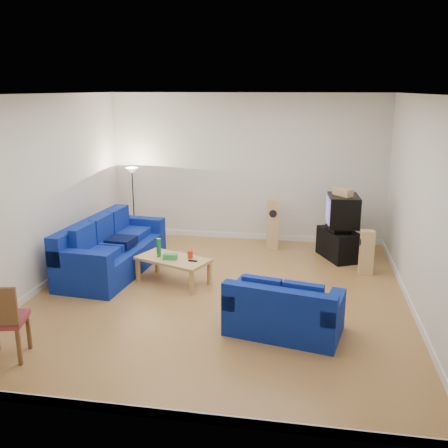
% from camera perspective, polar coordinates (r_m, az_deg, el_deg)
% --- Properties ---
extents(room, '(6.01, 6.51, 3.21)m').
position_cam_1_polar(room, '(7.80, -0.50, 2.38)').
color(room, brown).
rests_on(room, ground).
extents(sofa_three_seat, '(1.30, 2.60, 0.97)m').
position_cam_1_polar(sofa_three_seat, '(9.43, -12.92, -3.20)').
color(sofa_three_seat, navy).
rests_on(sofa_three_seat, ground).
extents(sofa_loveseat, '(1.68, 1.15, 0.77)m').
position_cam_1_polar(sofa_loveseat, '(6.99, 6.78, -10.18)').
color(sofa_loveseat, navy).
rests_on(sofa_loveseat, ground).
extents(coffee_table, '(1.39, 1.04, 0.45)m').
position_cam_1_polar(coffee_table, '(8.68, -5.85, -4.23)').
color(coffee_table, tan).
rests_on(coffee_table, ground).
extents(bottle, '(0.09, 0.09, 0.33)m').
position_cam_1_polar(bottle, '(8.70, -7.47, -2.70)').
color(bottle, '#197233').
rests_on(bottle, coffee_table).
extents(tissue_box, '(0.24, 0.13, 0.09)m').
position_cam_1_polar(tissue_box, '(8.59, -6.17, -3.72)').
color(tissue_box, green).
rests_on(tissue_box, coffee_table).
extents(red_canister, '(0.13, 0.13, 0.13)m').
position_cam_1_polar(red_canister, '(8.61, -3.88, -3.50)').
color(red_canister, red).
rests_on(red_canister, coffee_table).
extents(remote, '(0.16, 0.06, 0.02)m').
position_cam_1_polar(remote, '(8.47, -3.60, -4.22)').
color(remote, black).
rests_on(remote, coffee_table).
extents(tv_stand, '(0.88, 1.08, 0.58)m').
position_cam_1_polar(tv_stand, '(10.17, 12.95, -2.27)').
color(tv_stand, black).
rests_on(tv_stand, ground).
extents(av_receiver, '(0.49, 0.54, 0.10)m').
position_cam_1_polar(av_receiver, '(10.02, 12.88, -0.51)').
color(av_receiver, black).
rests_on(av_receiver, tv_stand).
extents(television, '(0.63, 0.81, 0.60)m').
position_cam_1_polar(television, '(10.01, 13.42, 1.52)').
color(television, black).
rests_on(television, av_receiver).
extents(centre_speaker, '(0.39, 0.42, 0.14)m').
position_cam_1_polar(centre_speaker, '(9.92, 13.42, 3.58)').
color(centre_speaker, tan).
rests_on(centre_speaker, television).
extents(speaker_left, '(0.26, 0.34, 1.07)m').
position_cam_1_polar(speaker_left, '(10.53, 5.61, 0.07)').
color(speaker_left, tan).
rests_on(speaker_left, ground).
extents(speaker_right, '(0.26, 0.21, 0.82)m').
position_cam_1_polar(speaker_right, '(9.40, 15.98, -3.14)').
color(speaker_right, tan).
rests_on(speaker_right, ground).
extents(floor_lamp, '(0.28, 0.28, 1.63)m').
position_cam_1_polar(floor_lamp, '(11.03, -10.43, 4.89)').
color(floor_lamp, black).
rests_on(floor_lamp, ground).
extents(dining_chair, '(0.60, 0.60, 1.03)m').
position_cam_1_polar(dining_chair, '(6.75, -24.02, -9.80)').
color(dining_chair, brown).
rests_on(dining_chair, ground).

